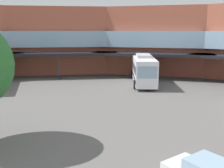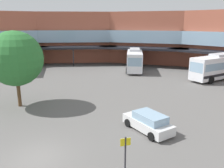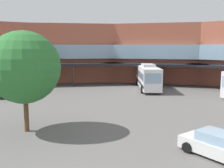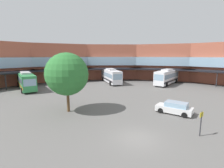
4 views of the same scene
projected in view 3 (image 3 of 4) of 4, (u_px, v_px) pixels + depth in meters
name	position (u px, v px, depth m)	size (l,w,h in m)	color
station_building	(150.00, 55.00, 37.33)	(86.00, 39.08, 10.59)	#AD5942
bus_1	(11.00, 79.00, 38.14)	(8.20, 11.79, 3.79)	#338C4C
bus_4	(148.00, 76.00, 40.56)	(5.07, 11.62, 3.87)	white
parked_car	(218.00, 145.00, 15.51)	(4.56, 4.16, 1.53)	silver
plaza_tree	(24.00, 67.00, 19.70)	(5.51, 5.51, 7.75)	brown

